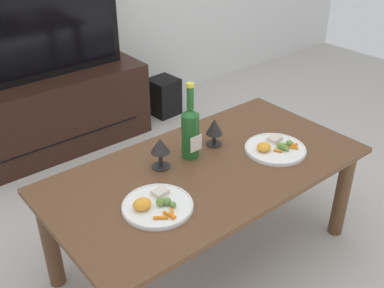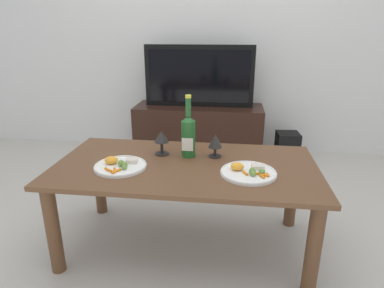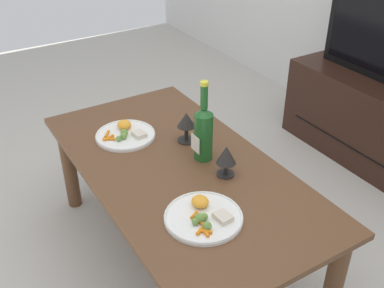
{
  "view_description": "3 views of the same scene",
  "coord_description": "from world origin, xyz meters",
  "px_view_note": "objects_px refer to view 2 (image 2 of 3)",
  "views": [
    {
      "loc": [
        -1.07,
        -1.21,
        1.56
      ],
      "look_at": [
        -0.05,
        0.05,
        0.62
      ],
      "focal_mm": 42.29,
      "sensor_mm": 36.0,
      "label": 1
    },
    {
      "loc": [
        0.23,
        -1.59,
        1.18
      ],
      "look_at": [
        0.03,
        0.06,
        0.6
      ],
      "focal_mm": 30.66,
      "sensor_mm": 36.0,
      "label": 2
    },
    {
      "loc": [
        1.34,
        -0.76,
        1.57
      ],
      "look_at": [
        -0.04,
        0.09,
        0.56
      ],
      "focal_mm": 42.78,
      "sensor_mm": 36.0,
      "label": 3
    }
  ],
  "objects_px": {
    "floor_speaker": "(287,147)",
    "wine_bottle": "(188,134)",
    "tv_stand": "(199,132)",
    "dinner_plate_right": "(248,172)",
    "dining_table": "(186,178)",
    "dinner_plate_left": "(120,165)",
    "goblet_right": "(215,142)",
    "tv_screen": "(199,76)",
    "goblet_left": "(162,138)"
  },
  "relations": [
    {
      "from": "goblet_left",
      "to": "goblet_right",
      "type": "height_order",
      "value": "goblet_left"
    },
    {
      "from": "dinner_plate_left",
      "to": "dinner_plate_right",
      "type": "xyz_separation_m",
      "value": [
        0.65,
        -0.0,
        -0.0
      ]
    },
    {
      "from": "dining_table",
      "to": "dinner_plate_left",
      "type": "relative_size",
      "value": 5.12
    },
    {
      "from": "goblet_left",
      "to": "dining_table",
      "type": "bearing_deg",
      "value": -39.26
    },
    {
      "from": "dining_table",
      "to": "wine_bottle",
      "type": "xyz_separation_m",
      "value": [
        -0.0,
        0.12,
        0.21
      ]
    },
    {
      "from": "goblet_left",
      "to": "dinner_plate_right",
      "type": "distance_m",
      "value": 0.53
    },
    {
      "from": "tv_screen",
      "to": "wine_bottle",
      "type": "relative_size",
      "value": 2.87
    },
    {
      "from": "goblet_right",
      "to": "dinner_plate_right",
      "type": "relative_size",
      "value": 0.48
    },
    {
      "from": "dining_table",
      "to": "goblet_left",
      "type": "bearing_deg",
      "value": 140.74
    },
    {
      "from": "tv_screen",
      "to": "dinner_plate_right",
      "type": "distance_m",
      "value": 1.57
    },
    {
      "from": "dining_table",
      "to": "dinner_plate_right",
      "type": "distance_m",
      "value": 0.35
    },
    {
      "from": "tv_screen",
      "to": "dinner_plate_left",
      "type": "xyz_separation_m",
      "value": [
        -0.25,
        -1.5,
        -0.26
      ]
    },
    {
      "from": "wine_bottle",
      "to": "goblet_right",
      "type": "relative_size",
      "value": 2.63
    },
    {
      "from": "floor_speaker",
      "to": "wine_bottle",
      "type": "height_order",
      "value": "wine_bottle"
    },
    {
      "from": "dinner_plate_left",
      "to": "goblet_right",
      "type": "bearing_deg",
      "value": 24.31
    },
    {
      "from": "goblet_left",
      "to": "tv_screen",
      "type": "bearing_deg",
      "value": 86.61
    },
    {
      "from": "tv_screen",
      "to": "dinner_plate_right",
      "type": "bearing_deg",
      "value": -74.92
    },
    {
      "from": "floor_speaker",
      "to": "dinner_plate_right",
      "type": "height_order",
      "value": "dinner_plate_right"
    },
    {
      "from": "floor_speaker",
      "to": "dinner_plate_left",
      "type": "height_order",
      "value": "dinner_plate_left"
    },
    {
      "from": "floor_speaker",
      "to": "dinner_plate_left",
      "type": "relative_size",
      "value": 1.05
    },
    {
      "from": "tv_stand",
      "to": "dinner_plate_right",
      "type": "bearing_deg",
      "value": -74.95
    },
    {
      "from": "goblet_right",
      "to": "dinner_plate_right",
      "type": "height_order",
      "value": "goblet_right"
    },
    {
      "from": "goblet_left",
      "to": "tv_stand",
      "type": "bearing_deg",
      "value": 86.62
    },
    {
      "from": "goblet_right",
      "to": "dinner_plate_left",
      "type": "relative_size",
      "value": 0.49
    },
    {
      "from": "dining_table",
      "to": "floor_speaker",
      "type": "distance_m",
      "value": 1.59
    },
    {
      "from": "dinner_plate_right",
      "to": "goblet_left",
      "type": "bearing_deg",
      "value": 155.74
    },
    {
      "from": "dining_table",
      "to": "dinner_plate_right",
      "type": "height_order",
      "value": "dinner_plate_right"
    },
    {
      "from": "floor_speaker",
      "to": "goblet_left",
      "type": "bearing_deg",
      "value": -130.37
    },
    {
      "from": "tv_stand",
      "to": "floor_speaker",
      "type": "height_order",
      "value": "tv_stand"
    },
    {
      "from": "tv_stand",
      "to": "dinner_plate_right",
      "type": "distance_m",
      "value": 1.58
    },
    {
      "from": "dinner_plate_left",
      "to": "goblet_left",
      "type": "bearing_deg",
      "value": 50.91
    },
    {
      "from": "dinner_plate_left",
      "to": "tv_screen",
      "type": "bearing_deg",
      "value": 80.48
    },
    {
      "from": "dining_table",
      "to": "tv_screen",
      "type": "relative_size",
      "value": 1.39
    },
    {
      "from": "dinner_plate_right",
      "to": "tv_screen",
      "type": "bearing_deg",
      "value": 105.08
    },
    {
      "from": "tv_screen",
      "to": "wine_bottle",
      "type": "height_order",
      "value": "tv_screen"
    },
    {
      "from": "floor_speaker",
      "to": "wine_bottle",
      "type": "xyz_separation_m",
      "value": [
        -0.76,
        -1.26,
        0.5
      ]
    },
    {
      "from": "goblet_right",
      "to": "floor_speaker",
      "type": "bearing_deg",
      "value": 63.97
    },
    {
      "from": "tv_screen",
      "to": "dinner_plate_left",
      "type": "height_order",
      "value": "tv_screen"
    },
    {
      "from": "tv_screen",
      "to": "dinner_plate_left",
      "type": "distance_m",
      "value": 1.54
    },
    {
      "from": "tv_stand",
      "to": "tv_screen",
      "type": "distance_m",
      "value": 0.53
    },
    {
      "from": "floor_speaker",
      "to": "tv_screen",
      "type": "bearing_deg",
      "value": 173.42
    },
    {
      "from": "tv_screen",
      "to": "dinner_plate_right",
      "type": "height_order",
      "value": "tv_screen"
    },
    {
      "from": "dining_table",
      "to": "goblet_right",
      "type": "relative_size",
      "value": 10.47
    },
    {
      "from": "dining_table",
      "to": "goblet_right",
      "type": "height_order",
      "value": "goblet_right"
    },
    {
      "from": "tv_screen",
      "to": "dinner_plate_left",
      "type": "bearing_deg",
      "value": -99.52
    },
    {
      "from": "dinner_plate_left",
      "to": "wine_bottle",
      "type": "bearing_deg",
      "value": 32.25
    },
    {
      "from": "dining_table",
      "to": "dinner_plate_right",
      "type": "xyz_separation_m",
      "value": [
        0.33,
        -0.09,
        0.1
      ]
    },
    {
      "from": "tv_screen",
      "to": "floor_speaker",
      "type": "height_order",
      "value": "tv_screen"
    },
    {
      "from": "floor_speaker",
      "to": "dinner_plate_left",
      "type": "xyz_separation_m",
      "value": [
        -1.09,
        -1.46,
        0.38
      ]
    },
    {
      "from": "floor_speaker",
      "to": "wine_bottle",
      "type": "bearing_deg",
      "value": -125.38
    }
  ]
}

